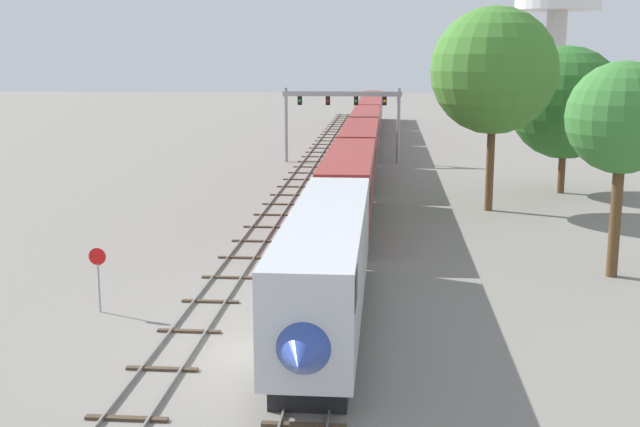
# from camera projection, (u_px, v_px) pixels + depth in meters

# --- Properties ---
(ground_plane) EXTENTS (400.00, 400.00, 0.00)m
(ground_plane) POSITION_uv_depth(u_px,v_px,m) (267.00, 353.00, 30.55)
(ground_plane) COLOR gray
(track_main) EXTENTS (2.60, 200.00, 0.16)m
(track_main) POSITION_uv_depth(u_px,v_px,m) (365.00, 155.00, 89.01)
(track_main) COLOR slate
(track_main) RESTS_ON ground
(track_near) EXTENTS (2.60, 160.00, 0.16)m
(track_near) POSITION_uv_depth(u_px,v_px,m) (295.00, 183.00, 69.91)
(track_near) COLOR slate
(track_near) RESTS_ON ground
(passenger_train) EXTENTS (3.04, 117.57, 4.80)m
(passenger_train) POSITION_uv_depth(u_px,v_px,m) (363.00, 139.00, 81.10)
(passenger_train) COLOR silver
(passenger_train) RESTS_ON ground
(signal_gantry) EXTENTS (12.10, 0.49, 7.60)m
(signal_gantry) POSITION_uv_depth(u_px,v_px,m) (342.00, 108.00, 82.26)
(signal_gantry) COLOR #999BA0
(signal_gantry) RESTS_ON ground
(water_tower) EXTENTS (11.16, 11.16, 21.70)m
(water_tower) POSITION_uv_depth(u_px,v_px,m) (558.00, 2.00, 104.45)
(water_tower) COLOR beige
(water_tower) RESTS_ON ground
(stop_sign) EXTENTS (0.76, 0.08, 2.88)m
(stop_sign) POSITION_uv_depth(u_px,v_px,m) (98.00, 271.00, 35.00)
(stop_sign) COLOR gray
(stop_sign) RESTS_ON ground
(trackside_tree_left) EXTENTS (8.89, 8.89, 11.68)m
(trackside_tree_left) POSITION_uv_depth(u_px,v_px,m) (566.00, 103.00, 63.86)
(trackside_tree_left) COLOR brown
(trackside_tree_left) RESTS_ON ground
(trackside_tree_mid) EXTENTS (8.83, 8.83, 14.31)m
(trackside_tree_mid) POSITION_uv_depth(u_px,v_px,m) (494.00, 71.00, 56.15)
(trackside_tree_mid) COLOR brown
(trackside_tree_mid) RESTS_ON ground
(trackside_tree_right) EXTENTS (5.51, 5.51, 10.77)m
(trackside_tree_right) POSITION_uv_depth(u_px,v_px,m) (623.00, 119.00, 39.46)
(trackside_tree_right) COLOR brown
(trackside_tree_right) RESTS_ON ground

